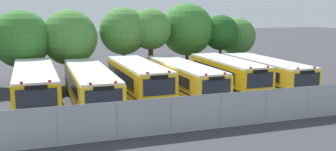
# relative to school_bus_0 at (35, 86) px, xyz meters

# --- Properties ---
(ground_plane) EXTENTS (160.00, 160.00, 0.00)m
(ground_plane) POSITION_rel_school_bus_0_xyz_m (8.74, 0.24, -1.46)
(ground_plane) COLOR #38383D
(school_bus_0) EXTENTS (2.63, 10.88, 2.77)m
(school_bus_0) POSITION_rel_school_bus_0_xyz_m (0.00, 0.00, 0.00)
(school_bus_0) COLOR #EAA80C
(school_bus_0) RESTS_ON ground_plane
(school_bus_1) EXTENTS (2.66, 11.58, 2.56)m
(school_bus_1) POSITION_rel_school_bus_0_xyz_m (3.52, -0.01, -0.11)
(school_bus_1) COLOR yellow
(school_bus_1) RESTS_ON ground_plane
(school_bus_2) EXTENTS (2.65, 9.42, 2.77)m
(school_bus_2) POSITION_rel_school_bus_0_xyz_m (6.91, 0.04, -0.00)
(school_bus_2) COLOR yellow
(school_bus_2) RESTS_ON ground_plane
(school_bus_3) EXTENTS (2.72, 10.87, 2.52)m
(school_bus_3) POSITION_rel_school_bus_0_xyz_m (10.45, 0.43, -0.13)
(school_bus_3) COLOR yellow
(school_bus_3) RESTS_ON ground_plane
(school_bus_4) EXTENTS (2.46, 9.24, 2.70)m
(school_bus_4) POSITION_rel_school_bus_0_xyz_m (13.99, 0.09, -0.04)
(school_bus_4) COLOR yellow
(school_bus_4) RESTS_ON ground_plane
(school_bus_5) EXTENTS (2.56, 10.14, 2.52)m
(school_bus_5) POSITION_rel_school_bus_0_xyz_m (17.45, 0.20, -0.13)
(school_bus_5) COLOR yellow
(school_bus_5) RESTS_ON ground_plane
(tree_1) EXTENTS (4.67, 4.67, 6.30)m
(tree_1) POSITION_rel_school_bus_0_xyz_m (-0.82, 7.49, 2.53)
(tree_1) COLOR #4C3823
(tree_1) RESTS_ON ground_plane
(tree_2) EXTENTS (4.69, 4.69, 6.33)m
(tree_2) POSITION_rel_school_bus_0_xyz_m (3.07, 7.74, 2.48)
(tree_2) COLOR #4C3823
(tree_2) RESTS_ON ground_plane
(tree_3) EXTENTS (4.29, 4.29, 6.53)m
(tree_3) POSITION_rel_school_bus_0_xyz_m (7.83, 8.66, 2.88)
(tree_3) COLOR #4C3823
(tree_3) RESTS_ON ground_plane
(tree_4) EXTENTS (3.77, 3.77, 6.42)m
(tree_4) POSITION_rel_school_bus_0_xyz_m (10.37, 8.09, 3.07)
(tree_4) COLOR #4C3823
(tree_4) RESTS_ON ground_plane
(tree_5) EXTENTS (5.11, 5.11, 6.90)m
(tree_5) POSITION_rel_school_bus_0_xyz_m (14.40, 9.52, 2.91)
(tree_5) COLOR #4C3823
(tree_5) RESTS_ON ground_plane
(tree_6) EXTENTS (3.50, 3.50, 5.77)m
(tree_6) POSITION_rel_school_bus_0_xyz_m (17.67, 8.79, 2.52)
(tree_6) COLOR #4C3823
(tree_6) RESTS_ON ground_plane
(tree_7) EXTENTS (3.89, 3.89, 5.45)m
(tree_7) POSITION_rel_school_bus_0_xyz_m (20.19, 9.92, 2.05)
(tree_7) COLOR #4C3823
(tree_7) RESTS_ON ground_plane
(chainlink_fence) EXTENTS (22.93, 0.07, 1.96)m
(chainlink_fence) POSITION_rel_school_bus_0_xyz_m (9.40, -7.80, -0.44)
(chainlink_fence) COLOR #9EA0A3
(chainlink_fence) RESTS_ON ground_plane
(traffic_cone) EXTENTS (0.44, 0.44, 0.58)m
(traffic_cone) POSITION_rel_school_bus_0_xyz_m (4.09, -6.98, -1.17)
(traffic_cone) COLOR #EA5914
(traffic_cone) RESTS_ON ground_plane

